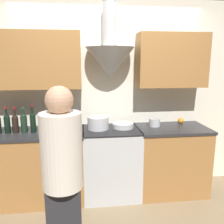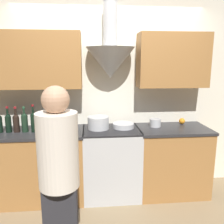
{
  "view_description": "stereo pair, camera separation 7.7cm",
  "coord_description": "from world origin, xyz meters",
  "views": [
    {
      "loc": [
        -0.35,
        -2.61,
        1.78
      ],
      "look_at": [
        0.0,
        0.24,
        1.17
      ],
      "focal_mm": 38.0,
      "sensor_mm": 36.0,
      "label": 1
    },
    {
      "loc": [
        -0.27,
        -2.62,
        1.78
      ],
      "look_at": [
        0.0,
        0.24,
        1.17
      ],
      "focal_mm": 38.0,
      "sensor_mm": 36.0,
      "label": 2
    }
  ],
  "objects": [
    {
      "name": "saucepan",
      "position": [
        0.61,
        0.42,
        0.97
      ],
      "size": [
        0.15,
        0.15,
        0.1
      ],
      "color": "#B7BABC",
      "rests_on": "counter_right"
    },
    {
      "name": "wine_bottle_2",
      "position": [
        -1.28,
        0.33,
        1.05
      ],
      "size": [
        0.07,
        0.07,
        0.33
      ],
      "color": "black",
      "rests_on": "counter_left"
    },
    {
      "name": "person_foreground_left",
      "position": [
        -0.53,
        -0.85,
        0.89
      ],
      "size": [
        0.32,
        0.32,
        1.61
      ],
      "color": "#28282D",
      "rests_on": "ground_plane"
    },
    {
      "name": "mixing_bowl",
      "position": [
        0.17,
        0.4,
        0.95
      ],
      "size": [
        0.28,
        0.28,
        0.06
      ],
      "color": "#B7BABC",
      "rests_on": "stove_range"
    },
    {
      "name": "counter_left",
      "position": [
        -0.96,
        0.34,
        0.46
      ],
      "size": [
        1.22,
        0.62,
        0.92
      ],
      "color": "#9E6B38",
      "rests_on": "ground_plane"
    },
    {
      "name": "wine_bottle_4",
      "position": [
        -1.08,
        0.33,
        1.06
      ],
      "size": [
        0.08,
        0.08,
        0.32
      ],
      "color": "black",
      "rests_on": "counter_left"
    },
    {
      "name": "wine_bottle_5",
      "position": [
        -0.97,
        0.32,
        1.06
      ],
      "size": [
        0.07,
        0.07,
        0.35
      ],
      "color": "black",
      "rests_on": "counter_left"
    },
    {
      "name": "wine_bottle_3",
      "position": [
        -1.19,
        0.33,
        1.05
      ],
      "size": [
        0.08,
        0.08,
        0.32
      ],
      "color": "black",
      "rests_on": "counter_left"
    },
    {
      "name": "wall_back",
      "position": [
        -0.04,
        0.61,
        1.47
      ],
      "size": [
        8.4,
        0.63,
        2.6
      ],
      "color": "silver",
      "rests_on": "ground_plane"
    },
    {
      "name": "counter_right",
      "position": [
        0.83,
        0.34,
        0.46
      ],
      "size": [
        0.95,
        0.62,
        0.92
      ],
      "color": "#9E6B38",
      "rests_on": "ground_plane"
    },
    {
      "name": "ground_plane",
      "position": [
        0.0,
        0.0,
        0.0
      ],
      "size": [
        12.0,
        12.0,
        0.0
      ],
      "primitive_type": "plane",
      "color": "#847051"
    },
    {
      "name": "stock_pot",
      "position": [
        -0.17,
        0.38,
        1.0
      ],
      "size": [
        0.28,
        0.28,
        0.16
      ],
      "color": "#B7BABC",
      "rests_on": "stove_range"
    },
    {
      "name": "orange_fruit",
      "position": [
        1.02,
        0.52,
        0.96
      ],
      "size": [
        0.08,
        0.08,
        0.08
      ],
      "color": "orange",
      "rests_on": "counter_right"
    },
    {
      "name": "stove_range",
      "position": [
        0.0,
        0.34,
        0.47
      ],
      "size": [
        0.74,
        0.6,
        0.92
      ],
      "color": "#B7BABC",
      "rests_on": "ground_plane"
    }
  ]
}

